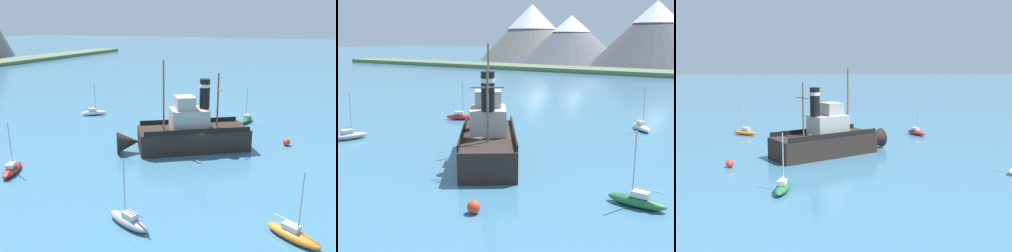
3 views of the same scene
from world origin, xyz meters
The scene contains 7 objects.
ground_plane centered at (0.00, 0.00, 0.00)m, with size 600.00×600.00×0.00m, color teal.
old_tugboat centered at (0.39, 1.18, 1.83)m, with size 10.74×13.88×9.90m.
sailboat_green centered at (14.21, -2.53, 0.43)m, with size 3.89×1.47×4.90m.
sailboat_red centered at (-12.47, 13.88, 0.43)m, with size 3.89×2.67×4.90m.
sailboat_grey centered at (-15.91, -0.57, 0.43)m, with size 2.36×3.94×4.90m.
sailboat_white centered at (8.88, 19.69, 0.43)m, with size 3.21×3.67×4.90m.
mooring_buoy centered at (6.03, -8.82, 0.41)m, with size 0.82×0.82×0.82m, color red.
Camera 2 is at (20.27, -28.16, 10.67)m, focal length 45.00 mm.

